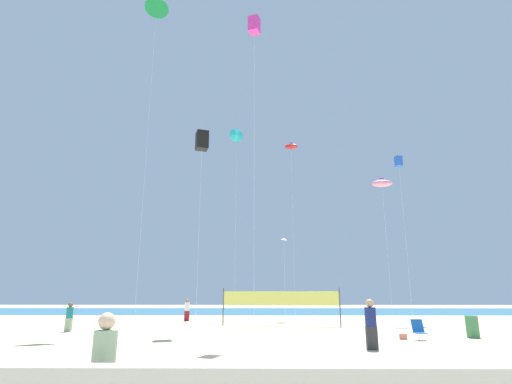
{
  "coord_description": "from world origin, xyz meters",
  "views": [
    {
      "loc": [
        0.89,
        -16.61,
        2.03
      ],
      "look_at": [
        0.57,
        7.92,
        8.22
      ],
      "focal_mm": 28.3,
      "sensor_mm": 36.0,
      "label": 1
    }
  ],
  "objects_px": {
    "trash_barrel": "(472,327)",
    "kite_blue_box": "(399,162)",
    "beachgoer_white_shirt": "(187,309)",
    "kite_red_inflatable": "(291,147)",
    "kite_cyan_delta": "(237,135)",
    "beachgoer_navy_shirt": "(371,322)",
    "folding_beach_chair": "(419,329)",
    "kite_magenta_box": "(254,26)",
    "beach_handbag": "(403,337)",
    "kite_violet_diamond": "(284,240)",
    "volleyball_net": "(280,300)",
    "kite_black_box": "(202,141)",
    "beachgoer_teal_shirt": "(69,316)",
    "mother_figure": "(103,362)",
    "kite_green_delta": "(156,10)",
    "kite_pink_inflatable": "(382,184)"
  },
  "relations": [
    {
      "from": "beachgoer_teal_shirt",
      "to": "kite_blue_box",
      "type": "relative_size",
      "value": 0.12
    },
    {
      "from": "kite_magenta_box",
      "to": "kite_cyan_delta",
      "type": "xyz_separation_m",
      "value": [
        -1.84,
        14.02,
        -0.96
      ]
    },
    {
      "from": "volleyball_net",
      "to": "kite_violet_diamond",
      "type": "height_order",
      "value": "kite_violet_diamond"
    },
    {
      "from": "beachgoer_teal_shirt",
      "to": "kite_magenta_box",
      "type": "xyz_separation_m",
      "value": [
        10.25,
        -3.02,
        16.1
      ]
    },
    {
      "from": "folding_beach_chair",
      "to": "trash_barrel",
      "type": "xyz_separation_m",
      "value": [
        2.91,
        0.99,
        0.03
      ]
    },
    {
      "from": "beach_handbag",
      "to": "beachgoer_navy_shirt",
      "type": "bearing_deg",
      "value": -123.69
    },
    {
      "from": "kite_cyan_delta",
      "to": "kite_violet_diamond",
      "type": "height_order",
      "value": "kite_cyan_delta"
    },
    {
      "from": "beachgoer_teal_shirt",
      "to": "kite_violet_diamond",
      "type": "relative_size",
      "value": 0.25
    },
    {
      "from": "kite_cyan_delta",
      "to": "beachgoer_navy_shirt",
      "type": "bearing_deg",
      "value": -70.73
    },
    {
      "from": "beachgoer_teal_shirt",
      "to": "trash_barrel",
      "type": "relative_size",
      "value": 1.56
    },
    {
      "from": "trash_barrel",
      "to": "volleyball_net",
      "type": "distance_m",
      "value": 11.41
    },
    {
      "from": "beachgoer_teal_shirt",
      "to": "kite_red_inflatable",
      "type": "height_order",
      "value": "kite_red_inflatable"
    },
    {
      "from": "trash_barrel",
      "to": "kite_blue_box",
      "type": "xyz_separation_m",
      "value": [
        0.93,
        10.39,
        11.69
      ]
    },
    {
      "from": "trash_barrel",
      "to": "kite_violet_diamond",
      "type": "relative_size",
      "value": 0.16
    },
    {
      "from": "beachgoer_navy_shirt",
      "to": "trash_barrel",
      "type": "bearing_deg",
      "value": -71.33
    },
    {
      "from": "beach_handbag",
      "to": "kite_red_inflatable",
      "type": "bearing_deg",
      "value": 102.68
    },
    {
      "from": "kite_cyan_delta",
      "to": "kite_blue_box",
      "type": "distance_m",
      "value": 14.11
    },
    {
      "from": "kite_magenta_box",
      "to": "kite_blue_box",
      "type": "relative_size",
      "value": 1.38
    },
    {
      "from": "folding_beach_chair",
      "to": "beach_handbag",
      "type": "height_order",
      "value": "folding_beach_chair"
    },
    {
      "from": "folding_beach_chair",
      "to": "kite_black_box",
      "type": "xyz_separation_m",
      "value": [
        -10.62,
        3.2,
        10.38
      ]
    },
    {
      "from": "beachgoer_navy_shirt",
      "to": "kite_blue_box",
      "type": "height_order",
      "value": "kite_blue_box"
    },
    {
      "from": "kite_magenta_box",
      "to": "kite_red_inflatable",
      "type": "distance_m",
      "value": 15.94
    },
    {
      "from": "kite_magenta_box",
      "to": "kite_red_inflatable",
      "type": "xyz_separation_m",
      "value": [
        3.19,
        15.54,
        -1.56
      ]
    },
    {
      "from": "beachgoer_navy_shirt",
      "to": "kite_blue_box",
      "type": "bearing_deg",
      "value": -42.13
    },
    {
      "from": "beachgoer_navy_shirt",
      "to": "kite_cyan_delta",
      "type": "relative_size",
      "value": 0.11
    },
    {
      "from": "beachgoer_navy_shirt",
      "to": "kite_red_inflatable",
      "type": "relative_size",
      "value": 0.12
    },
    {
      "from": "folding_beach_chair",
      "to": "volleyball_net",
      "type": "relative_size",
      "value": 0.12
    },
    {
      "from": "beachgoer_white_shirt",
      "to": "kite_cyan_delta",
      "type": "relative_size",
      "value": 0.1
    },
    {
      "from": "beachgoer_navy_shirt",
      "to": "kite_cyan_delta",
      "type": "bearing_deg",
      "value": 2.12
    },
    {
      "from": "beachgoer_white_shirt",
      "to": "kite_blue_box",
      "type": "relative_size",
      "value": 0.13
    },
    {
      "from": "beachgoer_teal_shirt",
      "to": "kite_black_box",
      "type": "height_order",
      "value": "kite_black_box"
    },
    {
      "from": "kite_blue_box",
      "to": "beachgoer_white_shirt",
      "type": "bearing_deg",
      "value": 175.3
    },
    {
      "from": "kite_black_box",
      "to": "kite_magenta_box",
      "type": "bearing_deg",
      "value": -36.96
    },
    {
      "from": "beachgoer_navy_shirt",
      "to": "kite_green_delta",
      "type": "height_order",
      "value": "kite_green_delta"
    },
    {
      "from": "folding_beach_chair",
      "to": "kite_magenta_box",
      "type": "distance_m",
      "value": 18.1
    },
    {
      "from": "kite_black_box",
      "to": "beachgoer_white_shirt",
      "type": "bearing_deg",
      "value": 102.91
    },
    {
      "from": "folding_beach_chair",
      "to": "kite_pink_inflatable",
      "type": "relative_size",
      "value": 0.08
    },
    {
      "from": "beach_handbag",
      "to": "kite_violet_diamond",
      "type": "xyz_separation_m",
      "value": [
        -4.67,
        12.11,
        5.98
      ]
    },
    {
      "from": "kite_green_delta",
      "to": "kite_red_inflatable",
      "type": "bearing_deg",
      "value": 45.82
    },
    {
      "from": "kite_magenta_box",
      "to": "beachgoer_white_shirt",
      "type": "bearing_deg",
      "value": 114.11
    },
    {
      "from": "mother_figure",
      "to": "kite_violet_diamond",
      "type": "height_order",
      "value": "kite_violet_diamond"
    },
    {
      "from": "trash_barrel",
      "to": "kite_blue_box",
      "type": "bearing_deg",
      "value": 84.86
    },
    {
      "from": "mother_figure",
      "to": "kite_magenta_box",
      "type": "xyz_separation_m",
      "value": [
        2.26,
        12.94,
        16.01
      ]
    },
    {
      "from": "beachgoer_white_shirt",
      "to": "kite_red_inflatable",
      "type": "distance_m",
      "value": 17.2
    },
    {
      "from": "beachgoer_teal_shirt",
      "to": "kite_cyan_delta",
      "type": "height_order",
      "value": "kite_cyan_delta"
    },
    {
      "from": "beachgoer_navy_shirt",
      "to": "trash_barrel",
      "type": "distance_m",
      "value": 7.28
    },
    {
      "from": "beachgoer_navy_shirt",
      "to": "kite_green_delta",
      "type": "bearing_deg",
      "value": 35.42
    },
    {
      "from": "mother_figure",
      "to": "volleyball_net",
      "type": "bearing_deg",
      "value": 65.56
    },
    {
      "from": "beachgoer_white_shirt",
      "to": "kite_green_delta",
      "type": "bearing_deg",
      "value": 47.91
    },
    {
      "from": "beachgoer_white_shirt",
      "to": "kite_black_box",
      "type": "height_order",
      "value": "kite_black_box"
    }
  ]
}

